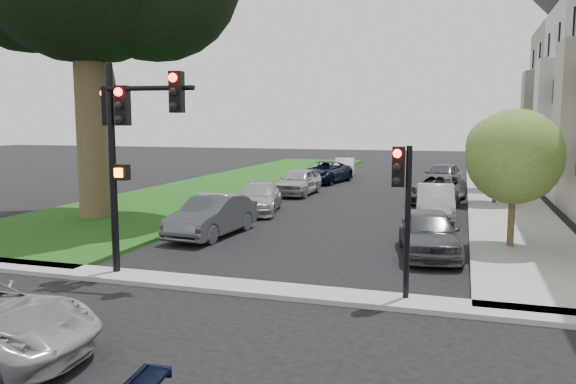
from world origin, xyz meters
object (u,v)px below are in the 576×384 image
(car_parked_6, at_px, (258,198))
(car_parked_2, at_px, (438,189))
(car_parked_0, at_px, (429,233))
(traffic_signal_main, at_px, (127,132))
(car_parked_9, at_px, (345,167))
(car_parked_1, at_px, (435,201))
(car_parked_3, at_px, (442,176))
(small_tree_c, at_px, (491,145))
(car_parked_5, at_px, (212,216))
(traffic_signal_secondary, at_px, (403,194))
(car_parked_8, at_px, (324,172))
(small_tree_b, at_px, (497,146))
(small_tree_a, at_px, (514,157))
(car_parked_7, at_px, (299,182))

(car_parked_6, bearing_deg, car_parked_2, 24.61)
(car_parked_0, bearing_deg, traffic_signal_main, -156.15)
(traffic_signal_main, height_order, car_parked_9, traffic_signal_main)
(car_parked_1, height_order, car_parked_3, car_parked_3)
(small_tree_c, bearing_deg, car_parked_3, 163.63)
(car_parked_0, xyz_separation_m, car_parked_6, (-7.67, 6.06, -0.05))
(car_parked_5, bearing_deg, traffic_signal_secondary, -33.10)
(small_tree_c, bearing_deg, car_parked_8, 169.90)
(small_tree_c, xyz_separation_m, car_parked_2, (-2.63, -5.34, -2.00))
(car_parked_5, bearing_deg, car_parked_0, -1.26)
(small_tree_b, relative_size, car_parked_9, 1.08)
(small_tree_a, relative_size, car_parked_6, 0.99)
(small_tree_a, relative_size, small_tree_b, 1.03)
(small_tree_a, distance_m, car_parked_9, 24.50)
(small_tree_c, relative_size, traffic_signal_secondary, 1.16)
(car_parked_2, relative_size, car_parked_7, 1.15)
(car_parked_8, bearing_deg, small_tree_c, -0.41)
(car_parked_6, bearing_deg, car_parked_9, 77.40)
(traffic_signal_secondary, bearing_deg, car_parked_8, 107.67)
(car_parked_6, xyz_separation_m, car_parked_7, (0.02, 6.28, 0.09))
(car_parked_7, bearing_deg, car_parked_2, -4.48)
(car_parked_5, height_order, car_parked_8, car_parked_5)
(small_tree_c, height_order, car_parked_7, small_tree_c)
(car_parked_5, bearing_deg, car_parked_9, 94.45)
(car_parked_1, distance_m, car_parked_3, 10.82)
(car_parked_1, distance_m, car_parked_5, 9.52)
(car_parked_1, bearing_deg, small_tree_b, 57.65)
(car_parked_6, bearing_deg, car_parked_8, 78.56)
(traffic_signal_main, height_order, traffic_signal_secondary, traffic_signal_main)
(car_parked_1, distance_m, car_parked_8, 14.10)
(car_parked_3, relative_size, car_parked_8, 0.91)
(car_parked_2, height_order, car_parked_5, car_parked_5)
(car_parked_5, relative_size, car_parked_9, 1.09)
(traffic_signal_main, xyz_separation_m, car_parked_8, (-0.60, 23.37, -3.03))
(car_parked_3, bearing_deg, car_parked_7, -135.61)
(car_parked_0, relative_size, car_parked_6, 0.92)
(small_tree_b, bearing_deg, car_parked_6, -151.57)
(traffic_signal_main, height_order, car_parked_7, traffic_signal_main)
(small_tree_a, distance_m, small_tree_b, 9.97)
(traffic_signal_main, relative_size, car_parked_9, 1.37)
(car_parked_9, bearing_deg, car_parked_2, -68.28)
(traffic_signal_main, xyz_separation_m, car_parked_1, (7.04, 11.52, -3.04))
(traffic_signal_secondary, relative_size, car_parked_3, 0.75)
(car_parked_5, relative_size, car_parked_8, 0.85)
(car_parked_8, bearing_deg, traffic_signal_secondary, -62.65)
(small_tree_b, relative_size, traffic_signal_main, 0.79)
(traffic_signal_main, xyz_separation_m, car_parked_2, (6.95, 16.22, -3.05))
(small_tree_c, relative_size, car_parked_9, 1.02)
(car_parked_1, bearing_deg, car_parked_3, 86.95)
(small_tree_c, distance_m, car_parked_5, 19.03)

